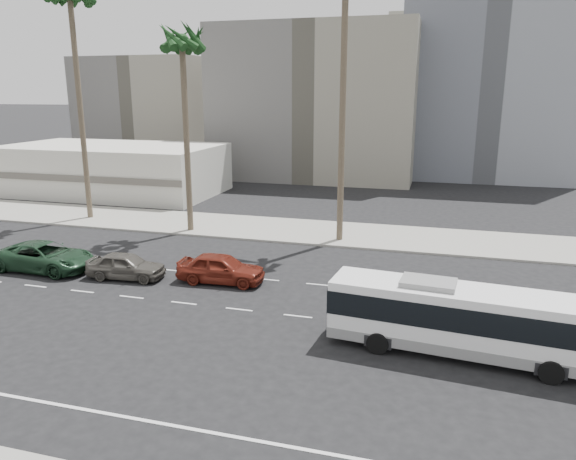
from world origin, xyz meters
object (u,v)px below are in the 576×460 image
(city_bus, at_px, (461,318))
(car_c, at_px, (45,257))
(car_a, at_px, (221,268))
(palm_mid, at_px, (182,46))
(car_b, at_px, (126,266))

(city_bus, relative_size, car_c, 1.76)
(city_bus, bearing_deg, car_a, 162.83)
(car_c, xyz_separation_m, palm_mid, (4.33, 10.79, 12.68))
(car_b, bearing_deg, palm_mid, 1.21)
(car_a, xyz_separation_m, car_b, (-5.50, -0.87, -0.08))
(city_bus, relative_size, car_b, 2.40)
(car_a, height_order, car_b, car_a)
(car_a, height_order, car_c, car_c)
(city_bus, relative_size, palm_mid, 0.71)
(city_bus, distance_m, palm_mid, 27.31)
(palm_mid, bearing_deg, city_bus, -38.19)
(city_bus, relative_size, car_a, 2.18)
(car_a, bearing_deg, city_bus, -114.99)
(car_a, distance_m, car_b, 5.57)
(city_bus, xyz_separation_m, car_a, (-12.64, 5.29, -0.75))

